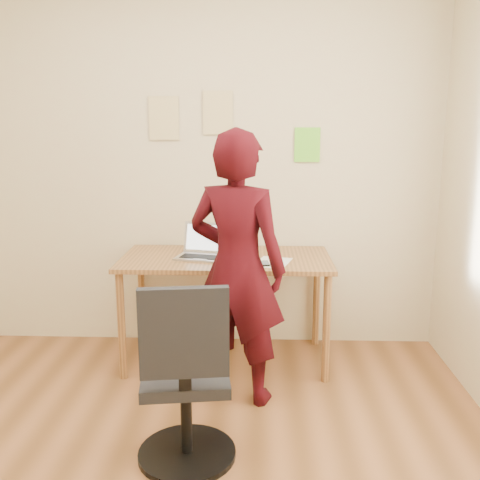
{
  "coord_description": "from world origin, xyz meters",
  "views": [
    {
      "loc": [
        0.46,
        -2.1,
        1.61
      ],
      "look_at": [
        0.35,
        0.95,
        0.95
      ],
      "focal_mm": 40.0,
      "sensor_mm": 36.0,
      "label": 1
    }
  ],
  "objects_px": {
    "desk": "(226,269)",
    "person": "(237,268)",
    "office_chair": "(186,388)",
    "laptop": "(202,250)",
    "phone": "(264,263)"
  },
  "relations": [
    {
      "from": "desk",
      "to": "person",
      "type": "height_order",
      "value": "person"
    },
    {
      "from": "desk",
      "to": "office_chair",
      "type": "xyz_separation_m",
      "value": [
        -0.12,
        -1.18,
        -0.25
      ]
    },
    {
      "from": "desk",
      "to": "office_chair",
      "type": "relative_size",
      "value": 1.5
    },
    {
      "from": "office_chair",
      "to": "desk",
      "type": "bearing_deg",
      "value": 76.3
    },
    {
      "from": "laptop",
      "to": "person",
      "type": "bearing_deg",
      "value": -50.44
    },
    {
      "from": "desk",
      "to": "phone",
      "type": "relative_size",
      "value": 11.1
    },
    {
      "from": "office_chair",
      "to": "person",
      "type": "xyz_separation_m",
      "value": [
        0.22,
        0.68,
        0.4
      ]
    },
    {
      "from": "phone",
      "to": "person",
      "type": "bearing_deg",
      "value": -123.4
    },
    {
      "from": "laptop",
      "to": "phone",
      "type": "xyz_separation_m",
      "value": [
        0.42,
        -0.18,
        -0.04
      ]
    },
    {
      "from": "person",
      "to": "laptop",
      "type": "bearing_deg",
      "value": -43.97
    },
    {
      "from": "office_chair",
      "to": "person",
      "type": "relative_size",
      "value": 0.58
    },
    {
      "from": "phone",
      "to": "office_chair",
      "type": "distance_m",
      "value": 1.12
    },
    {
      "from": "desk",
      "to": "phone",
      "type": "distance_m",
      "value": 0.33
    },
    {
      "from": "desk",
      "to": "person",
      "type": "xyz_separation_m",
      "value": [
        0.1,
        -0.51,
        0.15
      ]
    },
    {
      "from": "laptop",
      "to": "desk",
      "type": "bearing_deg",
      "value": 11.47
    }
  ]
}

